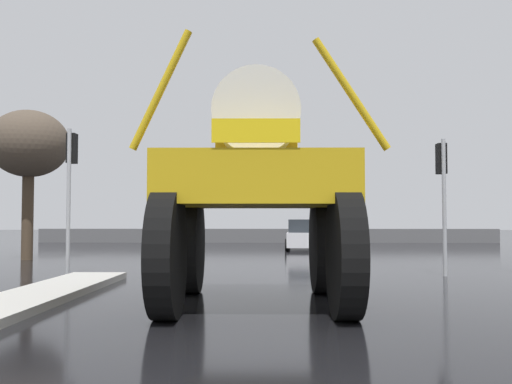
{
  "coord_description": "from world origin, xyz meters",
  "views": [
    {
      "loc": [
        0.21,
        -5.09,
        1.54
      ],
      "look_at": [
        -0.08,
        6.98,
        2.1
      ],
      "focal_mm": 41.09,
      "sensor_mm": 36.0,
      "label": 1
    }
  ],
  "objects": [
    {
      "name": "roadside_barrier",
      "position": [
        0.0,
        33.1,
        0.45
      ],
      "size": [
        29.99,
        0.24,
        0.9
      ],
      "primitive_type": "cube",
      "color": "#59595B",
      "rests_on": "ground"
    },
    {
      "name": "traffic_signal_near_right",
      "position": [
        4.93,
        11.03,
        2.71
      ],
      "size": [
        0.24,
        0.54,
        3.72
      ],
      "color": "#A8AAAF",
      "rests_on": "ground"
    },
    {
      "name": "median_island",
      "position": [
        -4.24,
        5.3,
        0.07
      ],
      "size": [
        1.39,
        9.78,
        0.15
      ],
      "primitive_type": "cube",
      "color": "#B2AFA8",
      "rests_on": "ground"
    },
    {
      "name": "oversize_sprayer",
      "position": [
        -0.04,
        5.52,
        2.06
      ],
      "size": [
        4.0,
        5.33,
        4.46
      ],
      "rotation": [
        0.0,
        0.0,
        1.59
      ],
      "color": "black",
      "rests_on": "ground"
    },
    {
      "name": "ground_plane",
      "position": [
        0.0,
        18.0,
        0.0
      ],
      "size": [
        120.0,
        120.0,
        0.0
      ],
      "primitive_type": "plane",
      "color": "black"
    },
    {
      "name": "sedan_ahead",
      "position": [
        1.94,
        24.36,
        0.71
      ],
      "size": [
        2.06,
        4.19,
        1.52
      ],
      "rotation": [
        0.0,
        0.0,
        1.51
      ],
      "color": "silver",
      "rests_on": "ground"
    },
    {
      "name": "traffic_signal_near_left",
      "position": [
        -5.34,
        11.03,
        2.95
      ],
      "size": [
        0.24,
        0.54,
        4.04
      ],
      "color": "#A8AAAF",
      "rests_on": "ground"
    },
    {
      "name": "bare_tree_left",
      "position": [
        -8.97,
        16.83,
        4.34
      ],
      "size": [
        3.0,
        3.0,
        5.68
      ],
      "color": "#473828",
      "rests_on": "ground"
    }
  ]
}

